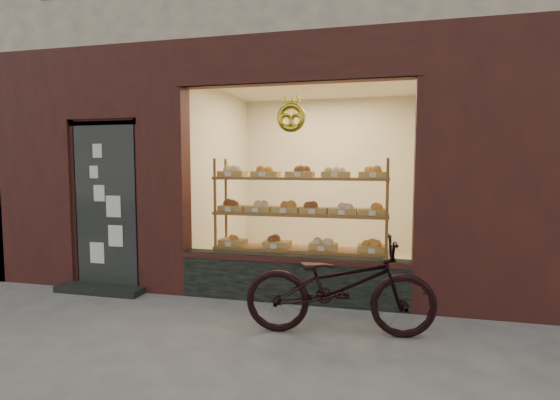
# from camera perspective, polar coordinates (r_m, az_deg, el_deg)

# --- Properties ---
(ground) EXTENTS (90.00, 90.00, 0.00)m
(ground) POSITION_cam_1_polar(r_m,az_deg,el_deg) (3.61, -13.77, -22.31)
(ground) COLOR #555555
(display_shelf) EXTENTS (2.20, 0.45, 1.70)m
(display_shelf) POSITION_cam_1_polar(r_m,az_deg,el_deg) (5.54, 2.62, -2.94)
(display_shelf) COLOR brown
(display_shelf) RESTS_ON ground
(bicycle) EXTENTS (1.86, 0.84, 0.95)m
(bicycle) POSITION_cam_1_polar(r_m,az_deg,el_deg) (4.28, 7.78, -11.03)
(bicycle) COLOR black
(bicycle) RESTS_ON ground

